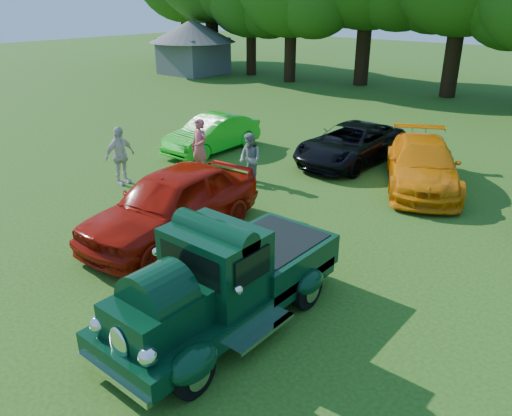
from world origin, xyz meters
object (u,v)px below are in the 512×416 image
Objects in this scene: red_convertible at (172,203)px; gazebo at (193,40)px; back_car_orange at (422,164)px; spectator_grey at (250,159)px; back_car_black at (351,144)px; spectator_pink at (200,147)px; back_car_lime at (212,134)px; hero_pickup at (225,281)px; spectator_white at (120,156)px.

red_convertible is 28.05m from gazebo.
spectator_grey reaches higher than back_car_orange.
spectator_grey is (-1.34, -3.87, 0.12)m from back_car_black.
spectator_pink is 1.87m from spectator_grey.
gazebo reaches higher than back_car_orange.
back_car_orange is at bearing 31.58° from spectator_pink.
gazebo reaches higher than spectator_pink.
back_car_black is 5.31m from spectator_pink.
back_car_orange reaches higher than back_car_black.
gazebo reaches higher than back_car_lime.
hero_pickup is at bearing -39.34° from spectator_pink.
spectator_grey reaches higher than back_car_lime.
gazebo is at bearing 152.53° from spectator_grey.
spectator_white reaches higher than spectator_grey.
back_car_black is at bearing -35.90° from spectator_white.
back_car_lime is at bearing 121.58° from red_convertible.
spectator_pink reaches higher than back_car_lime.
back_car_orange is at bearing -13.92° from back_car_black.
red_convertible is 1.01× the size of back_car_orange.
red_convertible reaches higher than back_car_lime.
spectator_pink is 1.16× the size of spectator_grey.
spectator_white is 24.26m from gazebo.
red_convertible is 1.23× the size of back_car_lime.
red_convertible is at bearing -63.90° from spectator_grey.
red_convertible is 7.86m from back_car_orange.
gazebo is (-19.84, 19.77, 1.55)m from red_convertible.
spectator_white is at bearing -168.88° from back_car_orange.
spectator_pink is (-6.09, -3.45, 0.20)m from back_car_orange.
red_convertible is at bearing -50.54° from spectator_pink.
spectator_white is (-1.20, -2.24, -0.01)m from spectator_pink.
spectator_pink is 23.46m from gazebo.
back_car_lime is (-4.33, 5.83, -0.18)m from red_convertible.
spectator_pink is at bearing 122.35° from red_convertible.
spectator_pink reaches higher than spectator_white.
gazebo reaches higher than spectator_grey.
back_car_orange is at bearing 90.68° from hero_pickup.
hero_pickup is 3.10× the size of spectator_grey.
red_convertible is (-3.38, 1.77, 0.02)m from hero_pickup.
spectator_grey is (-1.00, 4.07, -0.06)m from red_convertible.
red_convertible is at bearing 152.30° from hero_pickup.
red_convertible is 7.27m from back_car_lime.
spectator_pink reaches higher than red_convertible.
red_convertible is 7.95m from back_car_black.
red_convertible reaches higher than back_car_black.
spectator_pink is (-6.20, 5.47, 0.09)m from hero_pickup.
back_car_orange is (3.27, 7.14, -0.13)m from red_convertible.
hero_pickup is at bearing -115.53° from spectator_white.
hero_pickup is 7.30m from spectator_grey.
gazebo is (-23.11, 12.63, 1.68)m from back_car_orange.
back_car_orange is at bearing -54.00° from spectator_white.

